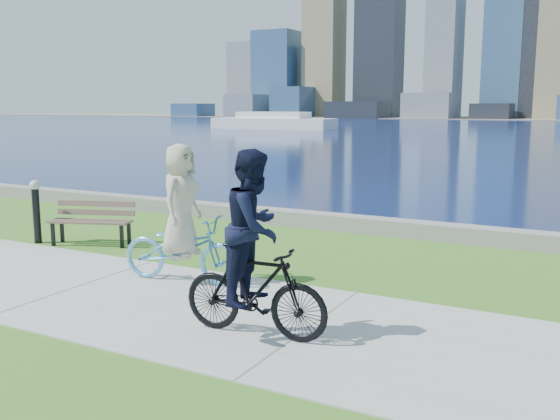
# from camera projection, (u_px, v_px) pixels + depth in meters

# --- Properties ---
(ground) EXTENTS (320.00, 320.00, 0.00)m
(ground) POSITION_uv_depth(u_px,v_px,m) (79.00, 287.00, 9.86)
(ground) COLOR #356A1C
(ground) RESTS_ON ground
(concrete_path) EXTENTS (80.00, 3.50, 0.02)m
(concrete_path) POSITION_uv_depth(u_px,v_px,m) (79.00, 286.00, 9.86)
(concrete_path) COLOR #A3A39E
(concrete_path) RESTS_ON ground
(seawall) EXTENTS (90.00, 0.50, 0.35)m
(seawall) POSITION_uv_depth(u_px,v_px,m) (270.00, 216.00, 15.22)
(seawall) COLOR slate
(seawall) RESTS_ON ground
(bay_water) EXTENTS (320.00, 131.00, 0.01)m
(bay_water) POSITION_uv_depth(u_px,v_px,m) (545.00, 129.00, 72.42)
(bay_water) COLOR #0B1948
(bay_water) RESTS_ON ground
(ferry_near) EXTENTS (14.89, 4.26, 2.02)m
(ferry_near) POSITION_uv_depth(u_px,v_px,m) (273.00, 122.00, 73.63)
(ferry_near) COLOR white
(ferry_near) RESTS_ON ground
(park_bench) EXTENTS (1.78, 1.12, 0.87)m
(park_bench) POSITION_uv_depth(u_px,v_px,m) (92.00, 219.00, 12.83)
(park_bench) COLOR black
(park_bench) RESTS_ON ground
(bollard_lamp) EXTENTS (0.21, 0.21, 1.32)m
(bollard_lamp) POSITION_uv_depth(u_px,v_px,m) (36.00, 207.00, 12.90)
(bollard_lamp) COLOR black
(bollard_lamp) RESTS_ON ground
(cyclist_woman) EXTENTS (1.02, 2.15, 2.23)m
(cyclist_woman) POSITION_uv_depth(u_px,v_px,m) (181.00, 231.00, 9.97)
(cyclist_woman) COLOR #5AAEDB
(cyclist_woman) RESTS_ON ground
(cyclist_man) EXTENTS (0.77, 1.95, 2.31)m
(cyclist_man) POSITION_uv_depth(u_px,v_px,m) (254.00, 259.00, 7.58)
(cyclist_man) COLOR black
(cyclist_man) RESTS_ON ground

